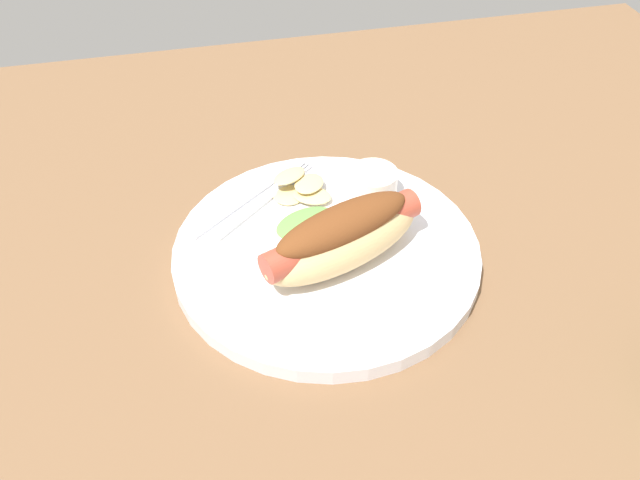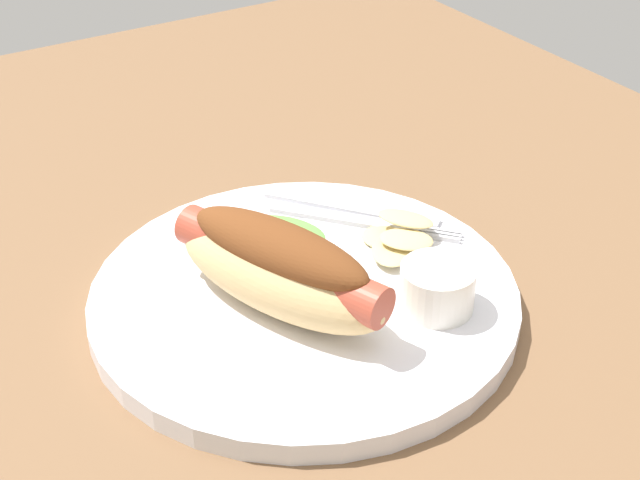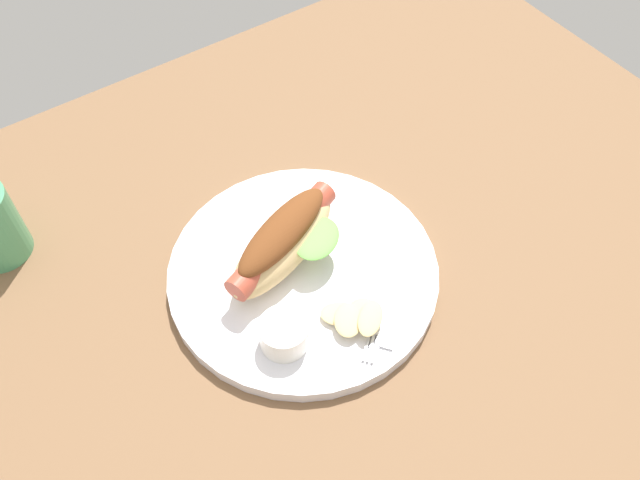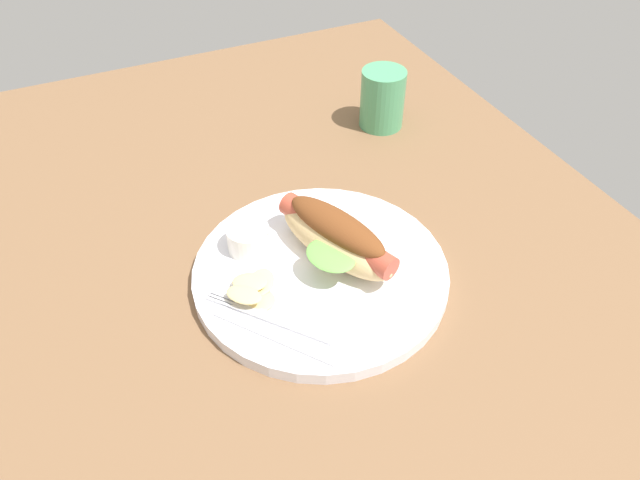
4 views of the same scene
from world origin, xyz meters
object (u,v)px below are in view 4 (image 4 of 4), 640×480
sauce_ramekin (248,238)px  chips_pile (254,290)px  fork (272,318)px  knife (274,335)px  drinking_cup (382,99)px  hot_dog (336,236)px  plate (321,272)px

sauce_ramekin → chips_pile: 7.60cm
fork → knife: 2.20cm
fork → sauce_ramekin: bearing=-48.5°
fork → drinking_cup: drinking_cup is taller
hot_dog → drinking_cup: drinking_cup is taller
knife → drinking_cup: size_ratio=1.57×
sauce_ramekin → plate: bearing=-135.2°
knife → drinking_cup: (33.39, -30.92, 2.76)cm
sauce_ramekin → drinking_cup: drinking_cup is taller
hot_dog → knife: 13.79cm
hot_dog → plate: bearing=89.1°
plate → chips_pile: bearing=95.7°
sauce_ramekin → chips_pile: (-7.30, 2.00, -0.72)cm
fork → drinking_cup: bearing=-85.0°
knife → drinking_cup: 45.59cm
hot_dog → fork: hot_dog is taller
sauce_ramekin → fork: sauce_ramekin is taller
chips_pile → drinking_cup: bearing=-48.6°
plate → chips_pile: (-0.84, 8.40, 1.66)cm
sauce_ramekin → knife: bearing=171.2°
chips_pile → drinking_cup: drinking_cup is taller
chips_pile → sauce_ramekin: bearing=-15.3°
fork → chips_pile: 4.16cm
plate → sauce_ramekin: (6.46, 6.41, 2.38)cm
plate → hot_dog: hot_dog is taller
hot_dog → fork: (-5.80, 10.32, -3.04)cm
sauce_ramekin → hot_dog: bearing=-122.5°
fork → chips_pile: chips_pile is taller
sauce_ramekin → knife: (-13.52, 2.08, -1.40)cm
knife → chips_pile: 6.26cm
hot_dog → knife: bearing=104.9°
sauce_ramekin → fork: size_ratio=0.41×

